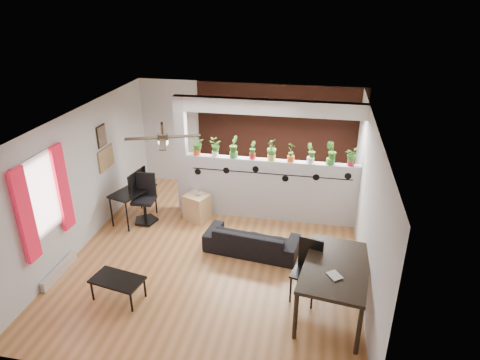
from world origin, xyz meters
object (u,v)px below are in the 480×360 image
(potted_plant_1, at_px, (215,147))
(sofa, at_px, (252,240))
(potted_plant_4, at_px, (272,149))
(potted_plant_6, at_px, (311,153))
(folding_chair, at_px, (308,264))
(computer_desk, at_px, (133,193))
(ceiling_fan, at_px, (163,139))
(potted_plant_3, at_px, (252,150))
(cube_shelf, at_px, (197,207))
(cup, at_px, (199,193))
(potted_plant_2, at_px, (234,146))
(potted_plant_8, at_px, (352,156))
(office_chair, at_px, (145,201))
(potted_plant_0, at_px, (197,145))
(potted_plant_7, at_px, (331,153))
(coffee_table, at_px, (117,281))
(potted_plant_5, at_px, (291,151))
(dining_table, at_px, (336,271))

(potted_plant_1, relative_size, sofa, 0.23)
(potted_plant_4, height_order, potted_plant_6, potted_plant_4)
(folding_chair, bearing_deg, computer_desk, 154.24)
(ceiling_fan, bearing_deg, potted_plant_3, 56.20)
(potted_plant_4, xyz_separation_m, sofa, (-0.17, -1.35, -1.34))
(ceiling_fan, height_order, folding_chair, ceiling_fan)
(cube_shelf, distance_m, cup, 0.34)
(potted_plant_2, relative_size, potted_plant_8, 1.17)
(potted_plant_4, bearing_deg, office_chair, -166.35)
(potted_plant_0, relative_size, potted_plant_7, 0.90)
(potted_plant_8, distance_m, coffee_table, 4.91)
(potted_plant_2, distance_m, cube_shelf, 1.54)
(ceiling_fan, height_order, coffee_table, ceiling_fan)
(cup, bearing_deg, potted_plant_8, 6.64)
(potted_plant_6, relative_size, cube_shelf, 0.72)
(cube_shelf, relative_size, office_chair, 0.55)
(potted_plant_1, distance_m, coffee_table, 3.42)
(potted_plant_7, relative_size, sofa, 0.28)
(potted_plant_3, height_order, potted_plant_8, potted_plant_8)
(potted_plant_4, distance_m, cube_shelf, 2.03)
(potted_plant_5, bearing_deg, cup, -169.22)
(potted_plant_1, distance_m, potted_plant_8, 2.77)
(potted_plant_2, bearing_deg, potted_plant_8, 0.00)
(potted_plant_3, height_order, computer_desk, potted_plant_3)
(potted_plant_4, distance_m, potted_plant_8, 1.58)
(potted_plant_6, xyz_separation_m, sofa, (-0.96, -1.35, -1.32))
(computer_desk, bearing_deg, sofa, -15.10)
(office_chair, relative_size, folding_chair, 1.01)
(potted_plant_1, height_order, computer_desk, potted_plant_1)
(potted_plant_1, relative_size, potted_plant_8, 0.96)
(sofa, bearing_deg, cube_shelf, -28.76)
(potted_plant_6, xyz_separation_m, cup, (-2.26, -0.36, -0.95))
(ceiling_fan, relative_size, cube_shelf, 2.07)
(ceiling_fan, distance_m, potted_plant_4, 2.52)
(potted_plant_2, bearing_deg, potted_plant_5, -0.00)
(potted_plant_8, distance_m, sofa, 2.57)
(potted_plant_6, distance_m, office_chair, 3.60)
(potted_plant_3, relative_size, computer_desk, 0.34)
(potted_plant_5, distance_m, computer_desk, 3.42)
(potted_plant_6, xyz_separation_m, coffee_table, (-2.84, -3.08, -1.23))
(cup, distance_m, folding_chair, 3.16)
(potted_plant_5, bearing_deg, coffee_table, -128.43)
(potted_plant_8, bearing_deg, sofa, -142.43)
(potted_plant_1, bearing_deg, sofa, -52.96)
(potted_plant_1, xyz_separation_m, dining_table, (2.51, -2.74, -0.79))
(coffee_table, bearing_deg, potted_plant_8, 40.32)
(office_chair, bearing_deg, potted_plant_6, 10.53)
(computer_desk, distance_m, dining_table, 4.66)
(potted_plant_3, bearing_deg, potted_plant_1, 180.00)
(computer_desk, bearing_deg, dining_table, -26.92)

